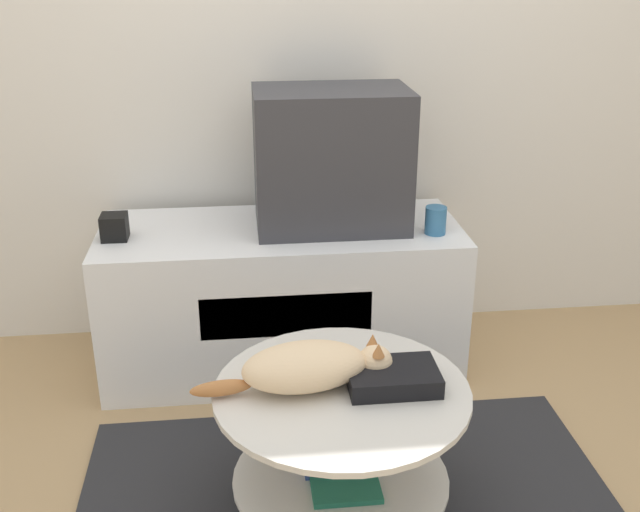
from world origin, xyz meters
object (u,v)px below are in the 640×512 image
dvd_box (393,377)px  cat (310,366)px  tv (331,159)px  speaker (114,227)px

dvd_box → cat: (-0.23, 0.03, 0.03)m
tv → dvd_box: (0.05, -0.95, -0.37)m
speaker → cat: size_ratio=0.17×
speaker → cat: 1.08m
speaker → cat: (0.64, -0.86, -0.12)m
cat → dvd_box: bearing=-13.3°
tv → dvd_box: 1.02m
tv → cat: (-0.17, -0.92, -0.33)m
tv → cat: 0.99m
tv → dvd_box: tv is taller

